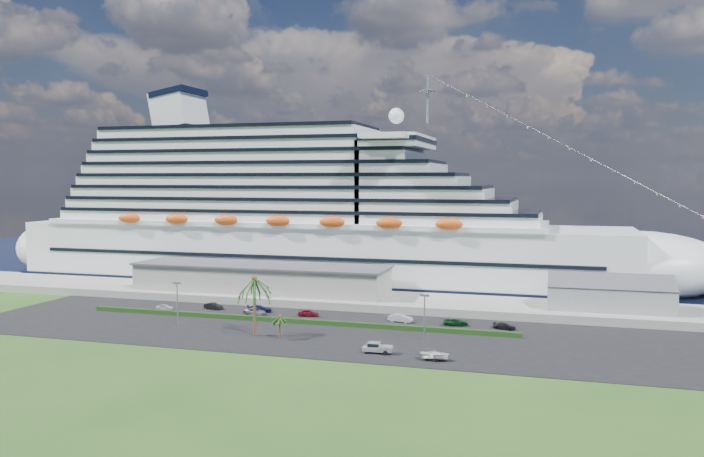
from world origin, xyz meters
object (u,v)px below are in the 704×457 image
(parked_car_3, at_px, (259,309))
(boat_trailer, at_px, (435,354))
(cruise_ship, at_px, (310,222))
(pickup_truck, at_px, (377,347))

(parked_car_3, height_order, boat_trailer, parked_car_3)
(cruise_ship, distance_m, parked_car_3, 43.34)
(parked_car_3, bearing_deg, boat_trailer, -139.22)
(cruise_ship, relative_size, parked_car_3, 36.62)
(pickup_truck, bearing_deg, boat_trailer, -10.53)
(pickup_truck, bearing_deg, cruise_ship, 118.50)
(cruise_ship, bearing_deg, pickup_truck, -61.50)
(pickup_truck, xyz_separation_m, boat_trailer, (9.62, -1.79, 0.04))
(parked_car_3, xyz_separation_m, boat_trailer, (41.86, -27.30, 0.23))
(pickup_truck, distance_m, boat_trailer, 9.79)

